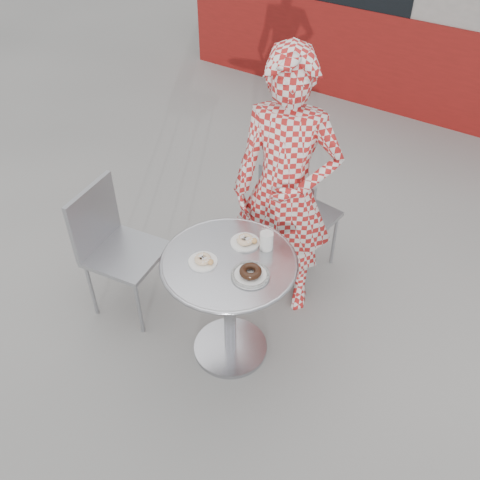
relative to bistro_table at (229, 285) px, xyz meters
The scene contains 9 objects.
ground 0.59m from the bistro_table, 22.82° to the left, with size 60.00×60.00×0.00m, color #9E9B96.
bistro_table is the anchor object (origin of this frame).
chair_far 0.96m from the bistro_table, 92.25° to the left, with size 0.48×0.48×0.91m.
chair_left 0.85m from the bistro_table, behind, with size 0.50×0.49×0.91m.
seated_person 0.66m from the bistro_table, 89.51° to the left, with size 0.65×0.42×1.77m, color #AC1B1A.
plate_far 0.27m from the bistro_table, 91.74° to the left, with size 0.17×0.17×0.04m.
plate_near 0.25m from the bistro_table, 141.11° to the right, with size 0.16×0.16×0.04m.
plate_checker 0.26m from the bistro_table, 11.13° to the right, with size 0.21×0.21×0.05m.
milk_cup 0.34m from the bistro_table, 60.75° to the left, with size 0.08×0.08×0.13m.
Camera 1 is at (1.19, -1.76, 2.78)m, focal length 40.00 mm.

